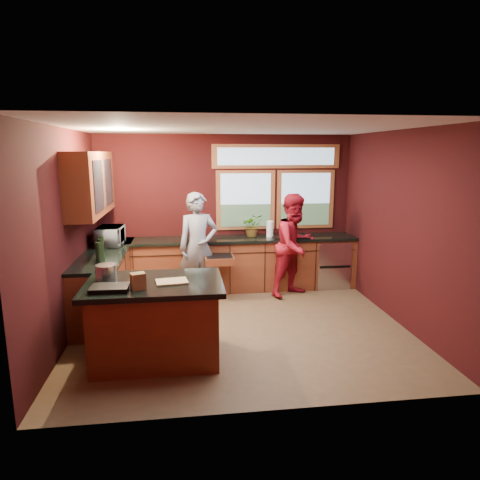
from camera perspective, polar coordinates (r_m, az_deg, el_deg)
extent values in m
plane|color=brown|center=(6.10, 0.11, -11.47)|extent=(4.50, 4.50, 0.00)
cube|color=black|center=(7.67, -1.86, 3.81)|extent=(4.50, 0.02, 2.70)
cube|color=black|center=(3.78, 4.11, -4.38)|extent=(4.50, 0.02, 2.70)
cube|color=black|center=(5.85, -22.29, 0.51)|extent=(0.02, 4.00, 2.70)
cube|color=black|center=(6.40, 20.53, 1.51)|extent=(0.02, 4.00, 2.70)
cube|color=silver|center=(5.62, 0.12, 14.78)|extent=(4.50, 4.00, 0.02)
cube|color=#8EACC5|center=(7.67, 0.76, 5.32)|extent=(1.06, 0.02, 1.06)
cube|color=#8EACC5|center=(7.90, 8.72, 5.37)|extent=(1.06, 0.02, 1.06)
cube|color=#96512B|center=(7.72, 4.90, 11.05)|extent=(2.30, 0.02, 0.42)
cube|color=maroon|center=(6.56, -19.30, 7.12)|extent=(0.36, 1.80, 0.90)
cube|color=maroon|center=(7.55, -1.59, -3.36)|extent=(4.50, 0.60, 0.88)
cube|color=black|center=(7.44, -1.60, 0.09)|extent=(4.50, 0.64, 0.05)
cube|color=#B7B7BC|center=(7.93, 11.86, -2.98)|extent=(0.60, 0.58, 0.85)
cube|color=black|center=(7.60, 6.71, 0.26)|extent=(0.66, 0.46, 0.05)
cube|color=maroon|center=(6.81, -17.46, -5.58)|extent=(0.60, 2.30, 0.88)
cube|color=black|center=(6.69, -17.61, -1.77)|extent=(0.64, 2.30, 0.05)
cube|color=maroon|center=(5.15, -11.15, -10.87)|extent=(1.40, 0.90, 0.88)
cube|color=black|center=(4.99, -11.36, -5.82)|extent=(1.55, 1.05, 0.06)
imported|color=slate|center=(6.96, -5.59, -0.93)|extent=(0.72, 0.54, 1.77)
imported|color=maroon|center=(7.21, 7.33, -0.70)|extent=(1.06, 1.00, 1.73)
imported|color=#999999|center=(7.10, -16.89, 0.50)|extent=(0.40, 0.57, 0.31)
imported|color=#999999|center=(7.51, 1.67, 1.94)|extent=(0.36, 0.31, 0.40)
cylinder|color=white|center=(7.52, 4.02, 1.48)|extent=(0.12, 0.12, 0.28)
cube|color=#A78355|center=(4.92, -9.08, -5.50)|extent=(0.38, 0.30, 0.02)
cylinder|color=silver|center=(5.17, -17.41, -4.14)|extent=(0.24, 0.24, 0.18)
cube|color=brown|center=(4.73, -13.43, -5.36)|extent=(0.18, 0.16, 0.18)
cube|color=black|center=(4.79, -16.99, -6.15)|extent=(0.40, 0.28, 0.05)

